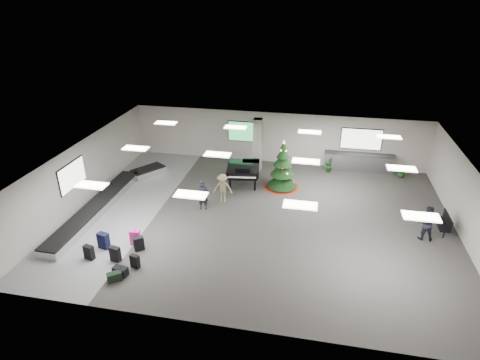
% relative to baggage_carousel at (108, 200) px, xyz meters
% --- Properties ---
extents(ground, '(18.00, 18.00, 0.00)m').
position_rel_baggage_carousel_xyz_m(ground, '(7.84, 0.08, -0.21)').
color(ground, '#373532').
rests_on(ground, ground).
extents(room_envelope, '(18.02, 14.02, 3.21)m').
position_rel_baggage_carousel_xyz_m(room_envelope, '(7.46, 0.75, 2.12)').
color(room_envelope, '#B6AEA6').
rests_on(room_envelope, ground).
extents(baggage_carousel, '(2.28, 9.71, 0.43)m').
position_rel_baggage_carousel_xyz_m(baggage_carousel, '(0.00, 0.00, 0.00)').
color(baggage_carousel, silver).
rests_on(baggage_carousel, ground).
extents(service_counter, '(4.05, 0.65, 1.08)m').
position_rel_baggage_carousel_xyz_m(service_counter, '(12.84, 6.73, 0.33)').
color(service_counter, silver).
rests_on(service_counter, ground).
extents(suitcase_0, '(0.46, 0.32, 0.67)m').
position_rel_baggage_carousel_xyz_m(suitcase_0, '(2.64, -4.35, 0.11)').
color(suitcase_0, black).
rests_on(suitcase_0, ground).
extents(suitcase_1, '(0.41, 0.29, 0.59)m').
position_rel_baggage_carousel_xyz_m(suitcase_1, '(3.59, -4.59, 0.07)').
color(suitcase_1, black).
rests_on(suitcase_1, ground).
extents(pink_suitcase, '(0.45, 0.29, 0.68)m').
position_rel_baggage_carousel_xyz_m(pink_suitcase, '(2.93, -3.09, 0.12)').
color(pink_suitcase, '#E11D87').
rests_on(pink_suitcase, ground).
extents(suitcase_3, '(0.47, 0.43, 0.64)m').
position_rel_baggage_carousel_xyz_m(suitcase_3, '(3.26, -3.47, 0.10)').
color(suitcase_3, black).
rests_on(suitcase_3, ground).
extents(navy_suitcase, '(0.52, 0.38, 0.75)m').
position_rel_baggage_carousel_xyz_m(navy_suitcase, '(1.74, -3.63, 0.15)').
color(navy_suitcase, black).
rests_on(navy_suitcase, ground).
extents(suitcase_5, '(0.46, 0.32, 0.64)m').
position_rel_baggage_carousel_xyz_m(suitcase_5, '(1.53, -4.43, 0.10)').
color(suitcase_5, black).
rests_on(suitcase_5, ground).
extents(green_duffel, '(0.59, 0.54, 0.38)m').
position_rel_baggage_carousel_xyz_m(green_duffel, '(3.17, -5.50, -0.03)').
color(green_duffel, black).
rests_on(green_duffel, ground).
extents(black_duffel, '(0.60, 0.39, 0.38)m').
position_rel_baggage_carousel_xyz_m(black_duffel, '(3.24, -5.16, -0.03)').
color(black_duffel, black).
rests_on(black_duffel, ground).
extents(christmas_tree, '(1.95, 1.95, 2.79)m').
position_rel_baggage_carousel_xyz_m(christmas_tree, '(8.55, 3.58, 0.74)').
color(christmas_tree, maroon).
rests_on(christmas_tree, ground).
extents(grand_piano, '(2.00, 2.44, 1.28)m').
position_rel_baggage_carousel_xyz_m(grand_piano, '(6.38, 3.55, 0.70)').
color(grand_piano, black).
rests_on(grand_piano, ground).
extents(bench, '(0.46, 1.36, 0.86)m').
position_rel_baggage_carousel_xyz_m(bench, '(16.18, 0.55, 0.27)').
color(bench, black).
rests_on(bench, ground).
extents(traveler_a, '(0.57, 0.38, 1.53)m').
position_rel_baggage_carousel_xyz_m(traveler_a, '(4.97, 0.41, 0.55)').
color(traveler_a, black).
rests_on(traveler_a, ground).
extents(traveler_b, '(1.04, 0.65, 1.53)m').
position_rel_baggage_carousel_xyz_m(traveler_b, '(5.73, 1.38, 0.55)').
color(traveler_b, '#8D7E57').
rests_on(traveler_b, ground).
extents(traveler_bench, '(0.79, 0.62, 1.62)m').
position_rel_baggage_carousel_xyz_m(traveler_bench, '(15.18, -0.24, 0.60)').
color(traveler_bench, black).
rests_on(traveler_bench, ground).
extents(potted_plant_left, '(0.55, 0.57, 0.82)m').
position_rel_baggage_carousel_xyz_m(potted_plant_left, '(11.11, 6.19, 0.20)').
color(potted_plant_left, '#154218').
rests_on(potted_plant_left, ground).
extents(potted_plant_right, '(0.48, 0.48, 0.75)m').
position_rel_baggage_carousel_xyz_m(potted_plant_right, '(15.26, 6.27, 0.16)').
color(potted_plant_right, '#154218').
rests_on(potted_plant_right, ground).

